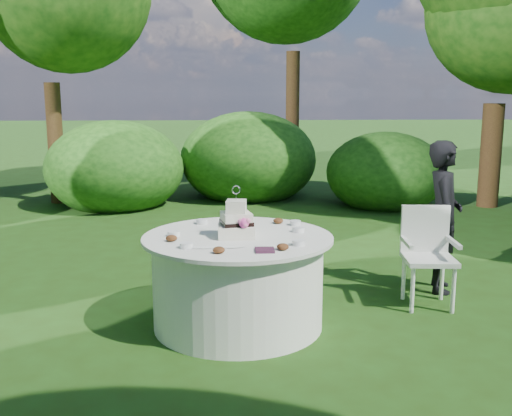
% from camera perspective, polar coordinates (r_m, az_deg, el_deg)
% --- Properties ---
extents(ground, '(80.00, 80.00, 0.00)m').
position_cam_1_polar(ground, '(5.13, -1.70, -11.06)').
color(ground, '#1F3B10').
rests_on(ground, ground).
extents(napkins, '(0.14, 0.14, 0.02)m').
position_cam_1_polar(napkins, '(4.42, 0.85, -4.03)').
color(napkins, '#421C33').
rests_on(napkins, table).
extents(feather_plume, '(0.48, 0.07, 0.01)m').
position_cam_1_polar(feather_plume, '(4.52, -4.14, -3.75)').
color(feather_plume, white).
rests_on(feather_plume, table).
extents(guest, '(0.47, 0.61, 1.48)m').
position_cam_1_polar(guest, '(6.08, 17.38, -0.78)').
color(guest, black).
rests_on(guest, ground).
extents(table, '(1.56, 1.56, 0.77)m').
position_cam_1_polar(table, '(5.00, -1.73, -6.92)').
color(table, white).
rests_on(table, ground).
extents(cake, '(0.30, 0.31, 0.42)m').
position_cam_1_polar(cake, '(4.85, -1.86, -1.42)').
color(cake, silver).
rests_on(cake, table).
extents(chair, '(0.49, 0.48, 0.90)m').
position_cam_1_polar(chair, '(5.70, 15.99, -3.74)').
color(chair, silver).
rests_on(chair, ground).
extents(votives, '(1.14, 0.95, 0.04)m').
position_cam_1_polar(votives, '(4.94, -1.26, -2.31)').
color(votives, white).
rests_on(votives, table).
extents(petal_cups, '(0.99, 1.08, 0.05)m').
position_cam_1_polar(petal_cups, '(4.72, -1.63, -2.87)').
color(petal_cups, '#562D16').
rests_on(petal_cups, table).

